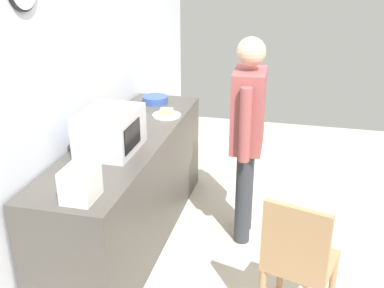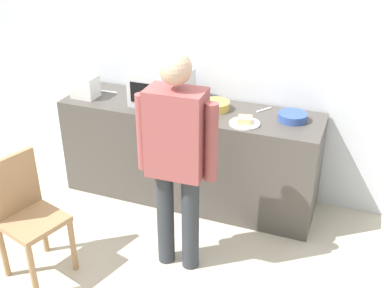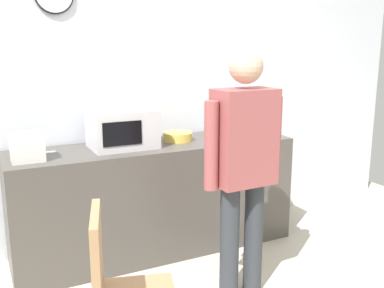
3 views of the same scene
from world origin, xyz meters
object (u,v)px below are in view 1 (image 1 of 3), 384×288
salad_bowl (155,100)px  spoon_utensil (133,110)px  microwave (110,131)px  fork_utensil (64,184)px  toaster (80,184)px  sandwich_plate (167,114)px  person_standing (248,127)px  cereal_bowl (131,123)px  wooden_chair (298,260)px

salad_bowl → spoon_utensil: (-0.27, 0.13, -0.03)m
microwave → fork_utensil: 0.61m
salad_bowl → fork_utensil: salad_bowl is taller
toaster → sandwich_plate: bearing=-2.3°
sandwich_plate → spoon_utensil: size_ratio=1.47×
salad_bowl → person_standing: size_ratio=0.14×
microwave → spoon_utensil: microwave is taller
salad_bowl → cereal_bowl: 0.67m
toaster → cereal_bowl: bearing=7.0°
microwave → toaster: microwave is taller
sandwich_plate → wooden_chair: sandwich_plate is taller
toaster → spoon_utensil: toaster is taller
microwave → salad_bowl: microwave is taller
salad_bowl → toaster: bearing=-175.4°
sandwich_plate → fork_utensil: size_ratio=1.47×
cereal_bowl → wooden_chair: cereal_bowl is taller
sandwich_plate → fork_utensil: (-1.40, 0.25, -0.02)m
salad_bowl → wooden_chair: size_ratio=0.26×
microwave → wooden_chair: 1.56m
cereal_bowl → person_standing: bearing=-87.7°
salad_bowl → spoon_utensil: bearing=154.1°
person_standing → wooden_chair: size_ratio=1.79×
fork_utensil → sandwich_plate: bearing=-10.1°
toaster → fork_utensil: toaster is taller
toaster → person_standing: bearing=-32.9°
salad_bowl → cereal_bowl: cereal_bowl is taller
sandwich_plate → person_standing: 0.80m
cereal_bowl → wooden_chair: bearing=-124.1°
spoon_utensil → person_standing: person_standing is taller
person_standing → wooden_chair: (-1.00, -0.46, -0.46)m
spoon_utensil → salad_bowl: bearing=-25.9°
microwave → cereal_bowl: microwave is taller
spoon_utensil → sandwich_plate: bearing=-102.5°
fork_utensil → wooden_chair: (0.12, -1.46, -0.40)m
microwave → cereal_bowl: (0.49, 0.03, -0.11)m
wooden_chair → spoon_utensil: bearing=48.8°
salad_bowl → person_standing: bearing=-123.2°
microwave → toaster: bearing=-170.9°
fork_utensil → person_standing: (1.12, -1.00, 0.06)m
toaster → fork_utensil: (0.13, 0.19, -0.10)m
microwave → salad_bowl: 1.17m
microwave → sandwich_plate: microwave is taller
wooden_chair → salad_bowl: bearing=41.1°
sandwich_plate → cereal_bowl: size_ratio=1.01×
salad_bowl → microwave: bearing=-178.2°
sandwich_plate → cereal_bowl: bearing=146.7°
sandwich_plate → fork_utensil: 1.43m
fork_utensil → wooden_chair: 1.52m
salad_bowl → fork_utensil: 1.75m
fork_utensil → toaster: bearing=-125.6°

